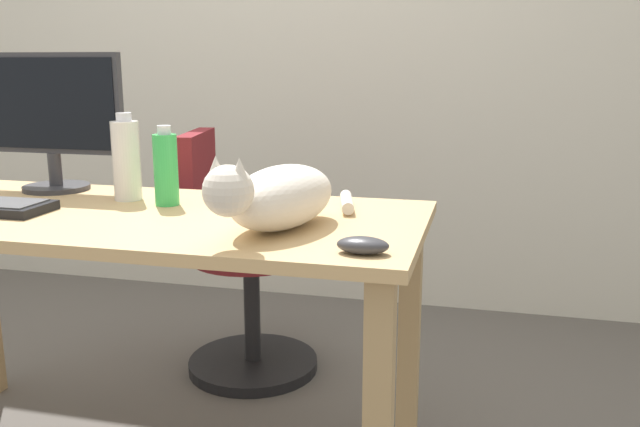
% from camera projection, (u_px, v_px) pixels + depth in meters
% --- Properties ---
extents(back_wall, '(6.00, 0.04, 2.60)m').
position_uv_depth(back_wall, '(290.00, 25.00, 3.13)').
color(back_wall, beige).
rests_on(back_wall, ground_plane).
extents(desk, '(1.57, 0.68, 0.75)m').
position_uv_depth(desk, '(129.00, 250.00, 1.82)').
color(desk, tan).
rests_on(desk, ground_plane).
extents(office_chair, '(0.49, 0.48, 0.89)m').
position_uv_depth(office_chair, '(238.00, 272.00, 2.49)').
color(office_chair, black).
rests_on(office_chair, ground_plane).
extents(monitor, '(0.48, 0.20, 0.41)m').
position_uv_depth(monitor, '(50.00, 116.00, 2.05)').
color(monitor, '#333338').
rests_on(monitor, desk).
extents(cat, '(0.28, 0.59, 0.20)m').
position_uv_depth(cat, '(278.00, 196.00, 1.58)').
color(cat, silver).
rests_on(cat, desk).
extents(computer_mouse, '(0.11, 0.06, 0.04)m').
position_uv_depth(computer_mouse, '(363.00, 245.00, 1.40)').
color(computer_mouse, '#333338').
rests_on(computer_mouse, desk).
extents(water_bottle, '(0.08, 0.08, 0.25)m').
position_uv_depth(water_bottle, '(126.00, 160.00, 1.92)').
color(water_bottle, silver).
rests_on(water_bottle, desk).
extents(spray_bottle, '(0.07, 0.07, 0.22)m').
position_uv_depth(spray_bottle, '(166.00, 169.00, 1.86)').
color(spray_bottle, green).
rests_on(spray_bottle, desk).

